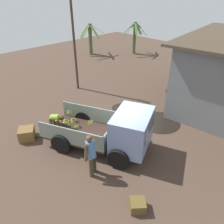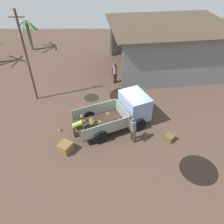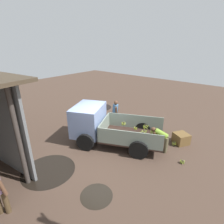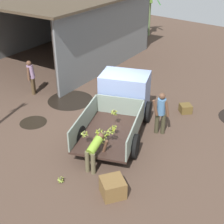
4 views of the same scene
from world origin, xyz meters
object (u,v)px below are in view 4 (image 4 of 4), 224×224
(cargo_truck, at_px, (122,100))
(banana_bunch_on_ground_1, at_px, (61,179))
(banana_bunch_on_ground_0, at_px, (106,182))
(person_bystander_near_shed, at_px, (31,76))
(person_worker_loading, at_px, (94,150))
(wooden_crate_0, at_px, (113,187))
(person_foreground_visitor, at_px, (161,111))
(wooden_crate_1, at_px, (185,109))

(cargo_truck, height_order, banana_bunch_on_ground_1, cargo_truck)
(banana_bunch_on_ground_1, bearing_deg, banana_bunch_on_ground_0, -54.99)
(banana_bunch_on_ground_1, bearing_deg, person_bystander_near_shed, 59.92)
(person_worker_loading, height_order, banana_bunch_on_ground_1, person_worker_loading)
(cargo_truck, distance_m, wooden_crate_0, 4.26)
(cargo_truck, bearing_deg, person_bystander_near_shed, 73.80)
(banana_bunch_on_ground_1, bearing_deg, cargo_truck, 12.29)
(person_foreground_visitor, xyz_separation_m, wooden_crate_1, (2.12, 0.06, -0.77))
(cargo_truck, relative_size, banana_bunch_on_ground_0, 18.73)
(person_bystander_near_shed, distance_m, banana_bunch_on_ground_1, 6.67)
(cargo_truck, bearing_deg, banana_bunch_on_ground_0, -172.72)
(person_foreground_visitor, bearing_deg, banana_bunch_on_ground_1, -38.10)
(person_foreground_visitor, distance_m, banana_bunch_on_ground_0, 3.57)
(person_foreground_visitor, bearing_deg, person_worker_loading, -36.05)
(banana_bunch_on_ground_0, bearing_deg, banana_bunch_on_ground_1, 125.01)
(cargo_truck, height_order, person_worker_loading, cargo_truck)
(wooden_crate_1, bearing_deg, person_worker_loading, 175.56)
(person_foreground_visitor, height_order, wooden_crate_0, person_foreground_visitor)
(banana_bunch_on_ground_1, bearing_deg, wooden_crate_1, -6.58)
(person_foreground_visitor, height_order, person_worker_loading, person_foreground_visitor)
(person_bystander_near_shed, relative_size, wooden_crate_0, 2.53)
(person_foreground_visitor, bearing_deg, person_bystander_near_shed, -109.31)
(person_worker_loading, height_order, banana_bunch_on_ground_0, person_worker_loading)
(person_worker_loading, bearing_deg, wooden_crate_1, -15.37)
(person_worker_loading, distance_m, person_bystander_near_shed, 6.43)
(banana_bunch_on_ground_0, bearing_deg, person_worker_loading, 65.87)
(cargo_truck, bearing_deg, person_foreground_visitor, -107.41)
(person_worker_loading, distance_m, wooden_crate_1, 5.26)
(person_bystander_near_shed, xyz_separation_m, wooden_crate_1, (3.06, -6.46, -0.74))
(banana_bunch_on_ground_1, bearing_deg, person_worker_loading, -15.89)
(banana_bunch_on_ground_1, height_order, wooden_crate_1, wooden_crate_1)
(banana_bunch_on_ground_0, bearing_deg, person_foreground_visitor, 5.76)
(cargo_truck, relative_size, wooden_crate_1, 10.19)
(person_bystander_near_shed, height_order, wooden_crate_1, person_bystander_near_shed)
(person_foreground_visitor, relative_size, person_bystander_near_shed, 1.04)
(person_worker_loading, xyz_separation_m, person_bystander_near_shed, (2.15, 6.06, 0.22))
(person_bystander_near_shed, bearing_deg, person_foreground_visitor, 144.49)
(banana_bunch_on_ground_1, relative_size, wooden_crate_1, 0.45)
(person_worker_loading, bearing_deg, wooden_crate_0, -124.91)
(person_worker_loading, height_order, wooden_crate_0, person_worker_loading)
(person_foreground_visitor, bearing_deg, wooden_crate_1, 154.09)
(cargo_truck, height_order, person_foreground_visitor, cargo_truck)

